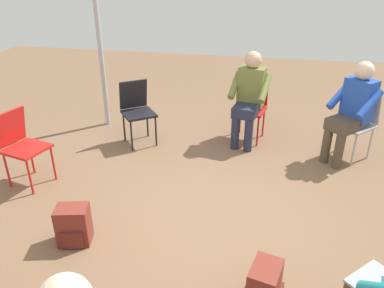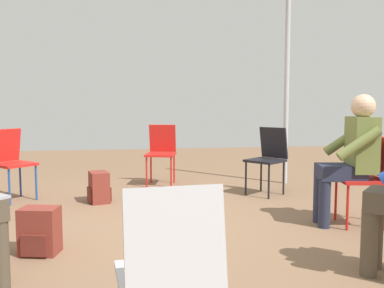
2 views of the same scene
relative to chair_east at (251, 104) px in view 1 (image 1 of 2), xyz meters
The scene contains 9 objects.
ground_plane 2.07m from the chair_east, behind, with size 14.00×14.00×0.00m, color brown.
chair_east is the anchor object (origin of this frame).
chair_northeast 1.57m from the chair_east, 106.84° to the left, with size 0.58×0.58×0.85m.
chair_north 2.95m from the chair_east, 126.11° to the left, with size 0.48×0.52×0.85m.
chair_southeast 1.37m from the chair_east, 102.25° to the right, with size 0.59×0.58×0.85m.
person_in_olive 0.26m from the chair_east, 169.43° to the left, with size 0.56×0.55×1.24m.
person_in_blue 1.30m from the chair_east, 108.61° to the right, with size 0.63×0.63×1.24m.
backpack_near_laptop_user 2.92m from the chair_east, 151.86° to the left, with size 0.29×0.32×0.36m.
tent_pole_far 2.36m from the chair_east, 89.05° to the left, with size 0.07×0.07×2.79m, color #B2B2B7.
Camera 1 is at (-2.93, -0.39, 2.28)m, focal length 35.00 mm.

